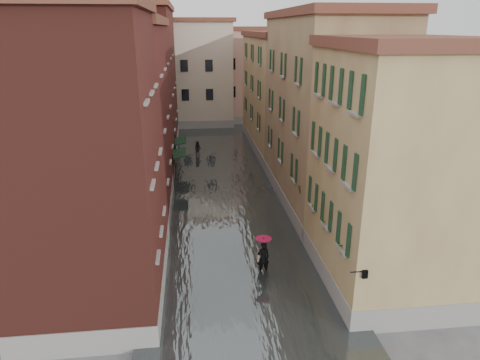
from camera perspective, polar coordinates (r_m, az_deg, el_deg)
ground at (r=23.84m, az=0.03°, el=-11.52°), size 120.00×120.00×0.00m
floodwater at (r=35.52m, az=-2.36°, el=-0.52°), size 10.00×60.00×0.20m
building_left_near at (r=19.74m, az=-19.90°, el=1.24°), size 6.00×8.00×13.00m
building_left_mid at (r=30.26m, az=-15.39°, el=7.34°), size 6.00×14.00×12.50m
building_left_far at (r=44.83m, az=-12.75°, el=12.34°), size 6.00×16.00×14.00m
building_right_near at (r=21.54m, az=19.51°, el=0.68°), size 6.00×8.00×11.50m
building_right_mid at (r=31.27m, az=11.08°, el=8.52°), size 6.00×14.00×13.00m
building_right_far at (r=45.72m, az=5.43°, el=11.27°), size 6.00×16.00×11.50m
building_end_cream at (r=58.56m, az=-7.36°, el=13.77°), size 12.00×9.00×13.00m
building_end_pink at (r=61.17m, az=1.38°, el=13.69°), size 10.00×9.00×12.00m
awning_near at (r=35.80m, az=-8.14°, el=3.43°), size 1.09×2.79×2.80m
awning_far at (r=39.86m, az=-8.01°, el=5.11°), size 1.09×2.84×2.80m
wall_lantern at (r=18.30m, az=16.19°, el=-11.88°), size 0.71×0.22×0.35m
window_planters at (r=23.50m, az=9.92°, el=-2.73°), size 0.59×10.28×0.84m
pedestrian_main at (r=22.73m, az=3.12°, el=-9.73°), size 0.87×0.87×2.06m
pedestrian_far at (r=43.44m, az=-5.65°, el=4.13°), size 0.91×0.80×1.58m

